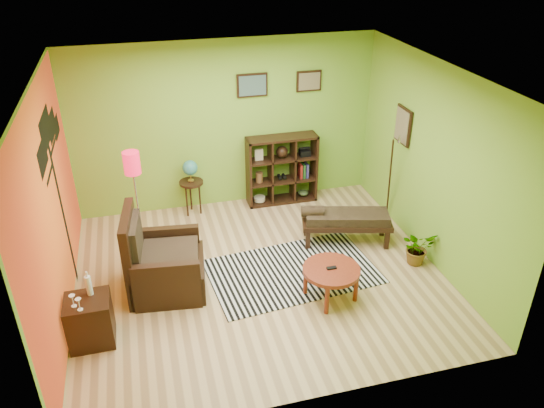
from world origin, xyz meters
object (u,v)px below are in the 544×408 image
object	(u,v)px
coffee_table	(331,272)
globe_table	(191,174)
side_cabinet	(90,320)
floor_lamp	(133,172)
armchair	(162,266)
cube_shelf	(283,170)
bench	(344,219)
potted_plant	(417,251)

from	to	relation	value
coffee_table	globe_table	bearing A→B (deg)	118.16
globe_table	side_cabinet	bearing A→B (deg)	-119.21
coffee_table	floor_lamp	xyz separation A→B (m)	(-2.32, 1.78, 0.90)
armchair	globe_table	size ratio (longest dim) A/B	1.22
cube_shelf	bench	size ratio (longest dim) A/B	0.85
coffee_table	globe_table	size ratio (longest dim) A/B	0.77
side_cabinet	potted_plant	xyz separation A→B (m)	(4.47, 0.48, -0.11)
armchair	potted_plant	xyz separation A→B (m)	(3.58, -0.32, -0.16)
side_cabinet	armchair	bearing A→B (deg)	42.17
coffee_table	potted_plant	size ratio (longest dim) A/B	1.47
armchair	potted_plant	world-z (taller)	armchair
coffee_table	bench	bearing A→B (deg)	61.46
floor_lamp	potted_plant	world-z (taller)	floor_lamp
coffee_table	globe_table	xyz separation A→B (m)	(-1.45, 2.70, 0.33)
cube_shelf	potted_plant	bearing A→B (deg)	-59.74
floor_lamp	globe_table	size ratio (longest dim) A/B	1.66
bench	globe_table	bearing A→B (deg)	144.90
globe_table	cube_shelf	world-z (taller)	cube_shelf
cube_shelf	bench	distance (m)	1.63
side_cabinet	coffee_table	bearing A→B (deg)	0.98
potted_plant	floor_lamp	bearing A→B (deg)	160.46
side_cabinet	bench	size ratio (longest dim) A/B	0.65
floor_lamp	potted_plant	bearing A→B (deg)	-19.54
armchair	floor_lamp	bearing A→B (deg)	102.18
armchair	globe_table	bearing A→B (deg)	71.49
globe_table	potted_plant	bearing A→B (deg)	-37.88
armchair	side_cabinet	world-z (taller)	armchair
globe_table	bench	size ratio (longest dim) A/B	0.68
coffee_table	floor_lamp	size ratio (longest dim) A/B	0.47
side_cabinet	floor_lamp	xyz separation A→B (m)	(0.67, 1.83, 0.98)
cube_shelf	potted_plant	distance (m)	2.71
armchair	coffee_table	bearing A→B (deg)	-19.71
coffee_table	globe_table	distance (m)	3.09
armchair	floor_lamp	xyz separation A→B (m)	(-0.22, 1.02, 0.93)
armchair	floor_lamp	world-z (taller)	floor_lamp
armchair	potted_plant	distance (m)	3.60
side_cabinet	potted_plant	world-z (taller)	side_cabinet
floor_lamp	coffee_table	bearing A→B (deg)	-37.42
side_cabinet	globe_table	distance (m)	3.19
globe_table	floor_lamp	bearing A→B (deg)	-133.33
armchair	side_cabinet	xyz separation A→B (m)	(-0.89, -0.80, -0.05)
floor_lamp	globe_table	xyz separation A→B (m)	(0.87, 0.93, -0.56)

